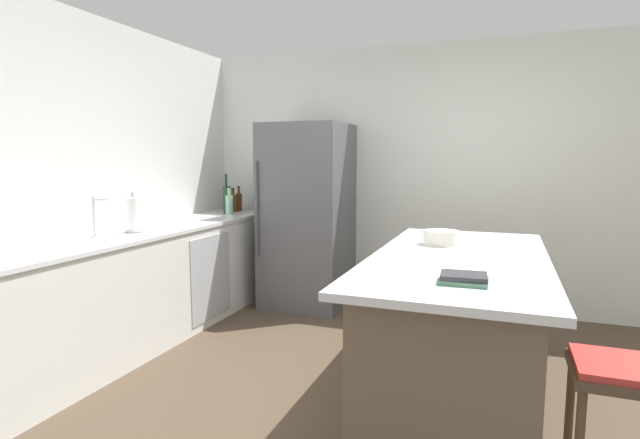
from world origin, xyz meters
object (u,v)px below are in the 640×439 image
(sink_faucet, at_px, (96,216))
(kitchen_island, at_px, (457,328))
(paper_towel_roll, at_px, (133,215))
(bar_stool, at_px, (618,392))
(syrup_bottle, at_px, (239,201))
(gin_bottle, at_px, (229,204))
(wine_bottle, at_px, (226,199))
(mixing_bowl, at_px, (441,238))
(cookbook_stack, at_px, (464,279))
(refrigerator, at_px, (307,216))
(whiskey_bottle, at_px, (233,202))
(vinegar_bottle, at_px, (228,203))

(sink_faucet, bearing_deg, kitchen_island, 5.92)
(kitchen_island, distance_m, paper_towel_roll, 2.53)
(bar_stool, bearing_deg, syrup_bottle, 141.58)
(bar_stool, relative_size, gin_bottle, 2.33)
(sink_faucet, relative_size, wine_bottle, 0.72)
(syrup_bottle, height_order, gin_bottle, gin_bottle)
(bar_stool, height_order, mixing_bowl, mixing_bowl)
(bar_stool, bearing_deg, paper_towel_roll, 165.01)
(syrup_bottle, relative_size, cookbook_stack, 1.25)
(kitchen_island, relative_size, paper_towel_roll, 6.79)
(kitchen_island, xyz_separation_m, wine_bottle, (-2.49, 1.45, 0.61))
(refrigerator, distance_m, mixing_bowl, 1.90)
(sink_faucet, relative_size, syrup_bottle, 1.09)
(kitchen_island, relative_size, whiskey_bottle, 8.27)
(cookbook_stack, height_order, mixing_bowl, mixing_bowl)
(kitchen_island, bearing_deg, vinegar_bottle, 148.47)
(kitchen_island, bearing_deg, sink_faucet, -174.08)
(sink_faucet, xyz_separation_m, mixing_bowl, (2.38, 0.61, -0.11))
(syrup_bottle, distance_m, whiskey_bottle, 0.09)
(vinegar_bottle, xyz_separation_m, cookbook_stack, (2.60, -2.22, -0.09))
(whiskey_bottle, bearing_deg, vinegar_bottle, -90.00)
(kitchen_island, height_order, whiskey_bottle, whiskey_bottle)
(refrigerator, distance_m, whiskey_bottle, 0.92)
(whiskey_bottle, xyz_separation_m, gin_bottle, (0.13, -0.28, 0.01))
(vinegar_bottle, xyz_separation_m, gin_bottle, (0.13, -0.19, 0.01))
(refrigerator, height_order, sink_faucet, refrigerator)
(vinegar_bottle, relative_size, cookbook_stack, 1.25)
(sink_faucet, relative_size, mixing_bowl, 1.26)
(paper_towel_roll, bearing_deg, whiskey_bottle, 92.48)
(refrigerator, xyz_separation_m, cookbook_stack, (1.69, -2.23, 0.02))
(gin_bottle, bearing_deg, mixing_bowl, -24.18)
(bar_stool, height_order, cookbook_stack, cookbook_stack)
(gin_bottle, bearing_deg, wine_bottle, 135.34)
(paper_towel_roll, height_order, vinegar_bottle, paper_towel_roll)
(cookbook_stack, bearing_deg, syrup_bottle, 136.99)
(refrigerator, relative_size, cookbook_stack, 8.33)
(kitchen_island, distance_m, bar_stool, 1.07)
(paper_towel_roll, relative_size, whiskey_bottle, 1.22)
(bar_stool, height_order, wine_bottle, wine_bottle)
(bar_stool, height_order, sink_faucet, sink_faucet)
(whiskey_bottle, relative_size, mixing_bowl, 1.07)
(bar_stool, height_order, gin_bottle, gin_bottle)
(bar_stool, relative_size, vinegar_bottle, 2.46)
(vinegar_bottle, distance_m, cookbook_stack, 3.42)
(wine_bottle, distance_m, gin_bottle, 0.13)
(syrup_bottle, bearing_deg, cookbook_stack, -43.01)
(bar_stool, bearing_deg, cookbook_stack, 167.83)
(refrigerator, bearing_deg, syrup_bottle, 168.77)
(paper_towel_roll, bearing_deg, bar_stool, -14.99)
(vinegar_bottle, bearing_deg, paper_towel_roll, -87.36)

